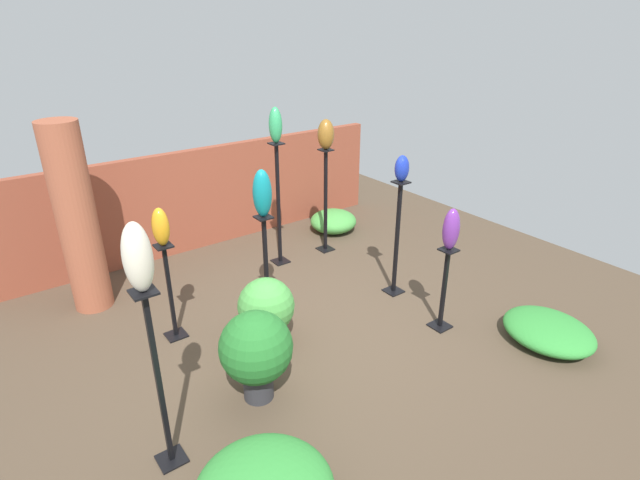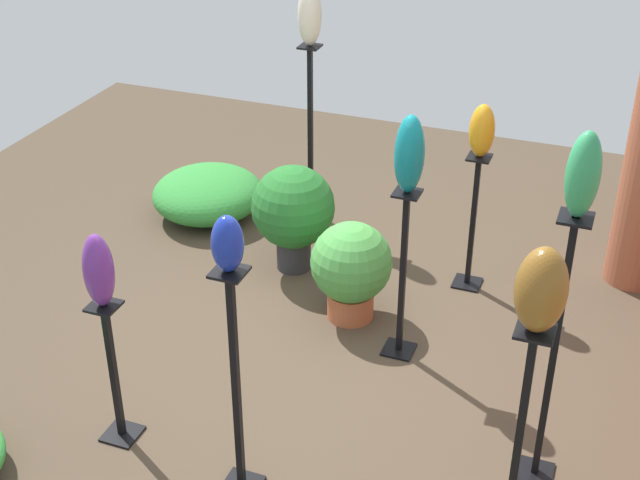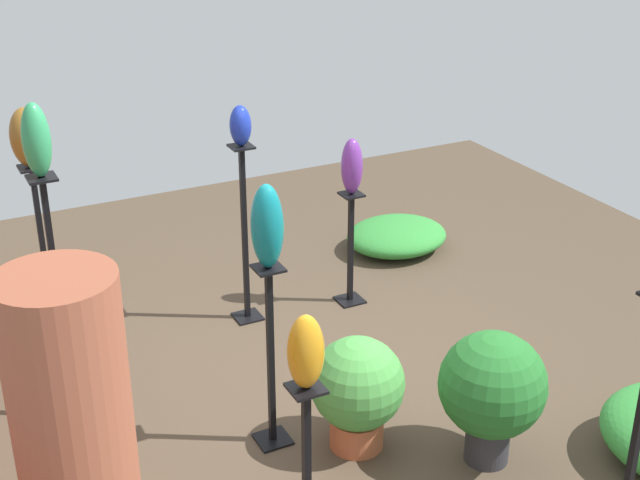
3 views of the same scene
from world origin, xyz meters
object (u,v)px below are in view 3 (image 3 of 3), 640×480
Objects in this scene: pedestal_teal at (271,365)px; art_vase_teal at (267,226)px; pedestal_cobalt at (245,242)px; potted_plant_near_pillar at (492,388)px; art_vase_jade at (36,140)px; pedestal_ivory at (637,436)px; potted_plant_walkway_edge at (357,389)px; pedestal_bronze at (47,275)px; art_vase_cobalt at (240,126)px; pedestal_violet at (350,254)px; art_vase_bronze at (27,137)px; art_vase_violet at (352,166)px; art_vase_amber at (306,352)px; pedestal_jade at (60,312)px.

pedestal_teal is 0.88m from art_vase_teal.
potted_plant_near_pillar is at bearing -164.76° from pedestal_cobalt.
art_vase_teal reaches higher than pedestal_cobalt.
art_vase_jade reaches higher than art_vase_teal.
art_vase_jade is (0.80, 1.01, 0.40)m from art_vase_teal.
potted_plant_walkway_edge is at bearing 31.59° from pedestal_ivory.
pedestal_bronze reaches higher than pedestal_cobalt.
pedestal_bronze is 1.64m from art_vase_cobalt.
pedestal_bronze is at bearing 35.42° from pedestal_ivory.
art_vase_jade reaches higher than potted_plant_near_pillar.
pedestal_ivory is 2.15m from art_vase_teal.
art_vase_bronze is (0.17, 2.22, 1.21)m from pedestal_violet.
art_vase_violet is (2.93, -0.02, 0.45)m from pedestal_ivory.
art_vase_cobalt is (0.12, 0.82, 1.10)m from pedestal_violet.
pedestal_violet is at bearing -94.28° from pedestal_bronze.
art_vase_teal is at bearing 135.00° from pedestal_teal.
art_vase_jade is (0.80, 1.01, 1.28)m from pedestal_teal.
art_vase_bronze is at bearing 32.45° from pedestal_teal.
pedestal_cobalt is at bearing -15.80° from art_vase_amber.
art_vase_bronze is (3.10, 2.20, 0.95)m from pedestal_ivory.
art_vase_violet is at bearing -76.58° from art_vase_jade.
art_vase_teal is at bearing -147.55° from pedestal_bronze.
art_vase_bronze reaches higher than art_vase_violet.
pedestal_violet is 2.86m from art_vase_amber.
art_vase_teal reaches higher than potted_plant_walkway_edge.
art_vase_jade is 0.60× the size of potted_plant_walkway_edge.
pedestal_ivory is at bearing -112.98° from art_vase_amber.
art_vase_amber is 0.53× the size of potted_plant_walkway_edge.
pedestal_violet is at bearing -98.13° from art_vase_cobalt.
pedestal_jade is 1.98m from art_vase_amber.
pedestal_jade is at bearing 43.37° from pedestal_ivory.
art_vase_jade is at bearing 114.34° from art_vase_cobalt.
art_vase_violet is 1.11× the size of art_vase_bronze.
art_vase_amber is (-2.42, 0.68, 0.58)m from pedestal_cobalt.
potted_plant_near_pillar is (-2.23, -2.00, -1.13)m from art_vase_bronze.
pedestal_ivory is at bearing 179.59° from art_vase_violet.
pedestal_teal is 1.31m from pedestal_jade.
potted_plant_near_pillar is (-2.07, 0.22, 0.08)m from pedestal_violet.
pedestal_teal is at bearing 163.02° from pedestal_cobalt.
art_vase_bronze is at bearing 45.00° from pedestal_bronze.
pedestal_teal is 1.42× the size of potted_plant_near_pillar.
potted_plant_walkway_edge is at bearing 152.59° from pedestal_violet.
pedestal_bronze is 2.27m from potted_plant_walkway_edge.
pedestal_jade is 1.13m from art_vase_bronze.
pedestal_violet is at bearing -94.28° from art_vase_bronze.
pedestal_violet is (2.93, -0.02, -0.26)m from pedestal_ivory.
pedestal_jade reaches higher than pedestal_ivory.
pedestal_bronze is (0.17, 2.22, 0.25)m from pedestal_violet.
art_vase_jade is (2.39, 2.25, 1.14)m from pedestal_ivory.
art_vase_bronze is 1.41m from art_vase_cobalt.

